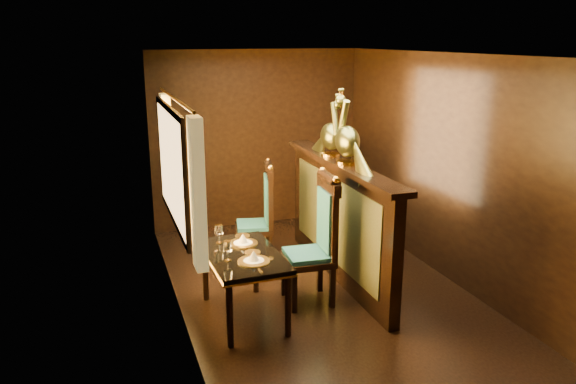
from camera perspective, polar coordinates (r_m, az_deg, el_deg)
name	(u,v)px	position (r m, az deg, el deg)	size (l,w,h in m)	color
ground	(321,292)	(6.16, 3.41, -10.11)	(5.00, 5.00, 0.00)	black
room_shell	(315,148)	(5.65, 2.80, 4.46)	(3.04, 5.04, 2.52)	black
partition	(339,218)	(6.27, 5.19, -2.66)	(0.26, 2.70, 1.36)	black
dining_table	(243,260)	(5.43, -4.60, -6.88)	(0.72, 1.15, 0.87)	black
chair_left	(320,235)	(5.72, 3.27, -4.39)	(0.52, 0.55, 1.38)	black
chair_right	(263,210)	(6.74, -2.54, -1.86)	(0.53, 0.55, 1.25)	black
peacock_left	(348,128)	(5.89, 6.10, 6.52)	(0.25, 0.66, 0.78)	#1A4E30
peacock_right	(331,125)	(6.29, 4.40, 6.84)	(0.23, 0.60, 0.72)	#1A4E30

